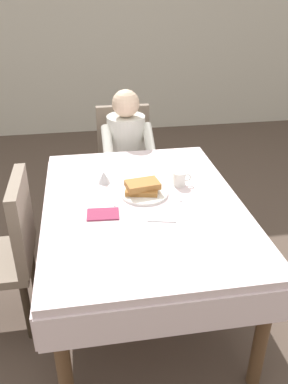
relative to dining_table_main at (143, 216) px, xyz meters
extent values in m
plane|color=brown|center=(0.00, 0.00, -0.65)|extent=(14.00, 14.00, 0.00)
cube|color=beige|center=(0.00, 3.40, 0.95)|extent=(12.00, 0.16, 3.20)
cube|color=silver|center=(0.00, 0.00, 0.07)|extent=(1.10, 1.50, 0.04)
cube|color=silver|center=(0.00, -0.76, -0.04)|extent=(1.10, 0.01, 0.18)
cube|color=silver|center=(0.00, 0.76, -0.04)|extent=(1.10, 0.01, 0.18)
cube|color=silver|center=(-0.56, 0.00, -0.04)|extent=(0.01, 1.50, 0.18)
cube|color=silver|center=(0.56, 0.00, -0.04)|extent=(0.01, 1.50, 0.18)
cylinder|color=brown|center=(-0.47, -0.67, -0.30)|extent=(0.07, 0.07, 0.70)
cylinder|color=brown|center=(0.47, -0.67, -0.30)|extent=(0.07, 0.07, 0.70)
cylinder|color=brown|center=(-0.47, 0.67, -0.30)|extent=(0.07, 0.07, 0.70)
cylinder|color=brown|center=(0.47, 0.67, -0.30)|extent=(0.07, 0.07, 0.70)
cube|color=#7A6B5B|center=(0.03, 1.07, -0.23)|extent=(0.44, 0.44, 0.05)
cube|color=#7A6B5B|center=(0.03, 1.27, 0.04)|extent=(0.44, 0.06, 0.48)
cylinder|color=#2D2319|center=(0.21, 0.89, -0.45)|extent=(0.04, 0.04, 0.40)
cylinder|color=#2D2319|center=(-0.15, 0.89, -0.45)|extent=(0.04, 0.04, 0.40)
cylinder|color=#2D2319|center=(0.21, 1.25, -0.45)|extent=(0.04, 0.04, 0.40)
cylinder|color=#2D2319|center=(-0.15, 1.25, -0.45)|extent=(0.04, 0.04, 0.40)
cylinder|color=silver|center=(0.03, 1.05, 0.03)|extent=(0.30, 0.30, 0.46)
sphere|color=beige|center=(0.03, 1.03, 0.36)|extent=(0.21, 0.21, 0.21)
cylinder|color=silver|center=(0.19, 0.91, 0.10)|extent=(0.08, 0.29, 0.23)
cylinder|color=silver|center=(-0.13, 0.91, 0.10)|extent=(0.08, 0.29, 0.23)
cylinder|color=#383D51|center=(0.11, 0.87, -0.43)|extent=(0.10, 0.10, 0.45)
cylinder|color=#383D51|center=(-0.05, 0.87, -0.43)|extent=(0.10, 0.10, 0.45)
cube|color=#7A6B5B|center=(-0.67, 0.00, 0.04)|extent=(0.06, 0.44, 0.48)
cylinder|color=#2D2319|center=(-0.69, -0.18, -0.45)|extent=(0.04, 0.04, 0.40)
cylinder|color=#2D2319|center=(-0.69, 0.18, -0.45)|extent=(0.04, 0.04, 0.40)
cylinder|color=white|center=(0.02, 0.09, 0.10)|extent=(0.28, 0.28, 0.02)
cube|color=#A36B33|center=(0.01, 0.09, 0.12)|extent=(0.21, 0.17, 0.03)
cube|color=#A36B33|center=(0.01, 0.10, 0.15)|extent=(0.21, 0.15, 0.04)
cylinder|color=white|center=(0.25, 0.17, 0.13)|extent=(0.08, 0.08, 0.08)
torus|color=white|center=(0.30, 0.17, 0.14)|extent=(0.05, 0.01, 0.05)
cone|color=silver|center=(-0.20, 0.28, 0.13)|extent=(0.08, 0.08, 0.07)
cube|color=silver|center=(-0.17, 0.07, 0.09)|extent=(0.03, 0.18, 0.00)
cube|color=silver|center=(0.21, 0.07, 0.09)|extent=(0.02, 0.20, 0.00)
cube|color=silver|center=(0.06, -0.21, 0.09)|extent=(0.15, 0.05, 0.00)
cube|color=#8C2D4C|center=(-0.23, -0.10, 0.09)|extent=(0.18, 0.13, 0.01)
camera|label=1|loc=(-0.30, -1.90, 1.20)|focal=36.87mm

